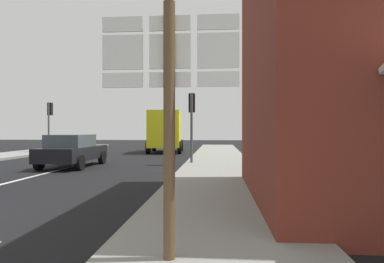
{
  "coord_description": "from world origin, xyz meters",
  "views": [
    {
      "loc": [
        6.61,
        -4.55,
        1.67
      ],
      "look_at": [
        5.36,
        11.58,
        1.6
      ],
      "focal_mm": 30.73,
      "sensor_mm": 36.0,
      "label": 1
    }
  ],
  "objects_px": {
    "delivery_truck": "(166,130)",
    "route_sign_post": "(169,102)",
    "sedan_far": "(73,150)",
    "traffic_light_far_left": "(50,116)",
    "traffic_light_near_right": "(192,112)"
  },
  "relations": [
    {
      "from": "delivery_truck",
      "to": "route_sign_post",
      "type": "height_order",
      "value": "route_sign_post"
    },
    {
      "from": "route_sign_post",
      "to": "traffic_light_near_right",
      "type": "xyz_separation_m",
      "value": [
        -0.65,
        11.7,
        0.53
      ]
    },
    {
      "from": "route_sign_post",
      "to": "delivery_truck",
      "type": "bearing_deg",
      "value": 99.18
    },
    {
      "from": "delivery_truck",
      "to": "traffic_light_near_right",
      "type": "relative_size",
      "value": 1.5
    },
    {
      "from": "delivery_truck",
      "to": "traffic_light_far_left",
      "type": "bearing_deg",
      "value": -168.38
    },
    {
      "from": "traffic_light_near_right",
      "to": "delivery_truck",
      "type": "bearing_deg",
      "value": 106.88
    },
    {
      "from": "sedan_far",
      "to": "traffic_light_near_right",
      "type": "relative_size",
      "value": 1.23
    },
    {
      "from": "sedan_far",
      "to": "traffic_light_far_left",
      "type": "distance_m",
      "value": 10.03
    },
    {
      "from": "delivery_truck",
      "to": "traffic_light_near_right",
      "type": "xyz_separation_m",
      "value": [
        2.65,
        -8.74,
        0.88
      ]
    },
    {
      "from": "delivery_truck",
      "to": "traffic_light_far_left",
      "type": "xyz_separation_m",
      "value": [
        -8.13,
        -1.67,
        1.05
      ]
    },
    {
      "from": "traffic_light_near_right",
      "to": "traffic_light_far_left",
      "type": "bearing_deg",
      "value": 146.75
    },
    {
      "from": "sedan_far",
      "to": "traffic_light_far_left",
      "type": "xyz_separation_m",
      "value": [
        -5.43,
        8.21,
        1.94
      ]
    },
    {
      "from": "sedan_far",
      "to": "delivery_truck",
      "type": "height_order",
      "value": "delivery_truck"
    },
    {
      "from": "sedan_far",
      "to": "route_sign_post",
      "type": "xyz_separation_m",
      "value": [
        5.99,
        -10.56,
        1.24
      ]
    },
    {
      "from": "route_sign_post",
      "to": "traffic_light_far_left",
      "type": "bearing_deg",
      "value": 121.34
    }
  ]
}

